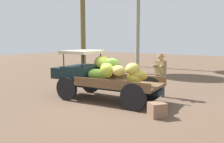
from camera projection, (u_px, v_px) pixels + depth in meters
name	position (u px, v px, depth m)	size (l,w,h in m)	color
ground_plane	(109.00, 102.00, 9.11)	(60.00, 60.00, 0.00)	brown
truck	(100.00, 75.00, 9.48)	(4.58, 2.18, 1.90)	black
farmer	(160.00, 72.00, 9.91)	(0.52, 0.48, 1.77)	#3B434F
wooden_crate	(157.00, 110.00, 7.38)	(0.48, 0.43, 0.44)	#846049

